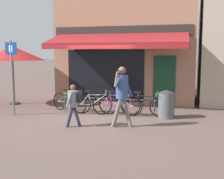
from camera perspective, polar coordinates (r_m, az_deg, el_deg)
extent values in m
plane|color=brown|center=(9.66, -4.36, -5.82)|extent=(160.00, 160.00, 0.00)
cube|color=#9E7056|center=(13.41, 3.22, 9.74)|extent=(6.15, 3.00, 5.51)
cube|color=black|center=(12.13, -1.40, 2.89)|extent=(3.38, 0.04, 2.20)
cube|color=#143D28|center=(11.70, 10.55, 1.61)|extent=(0.90, 0.04, 2.10)
cube|color=#282623|center=(11.95, 1.74, 11.74)|extent=(5.84, 0.06, 0.44)
cube|color=maroon|center=(11.14, 0.78, 10.38)|extent=(5.53, 1.67, 0.50)
cube|color=maroon|center=(10.33, -0.34, 8.81)|extent=(5.53, 0.03, 0.20)
cylinder|color=#47494F|center=(10.26, -0.86, -1.89)|extent=(3.53, 0.04, 0.04)
cylinder|color=#47494F|center=(10.89, -9.58, -2.92)|extent=(0.04, 0.04, 0.55)
cylinder|color=#47494F|center=(9.99, 8.66, -3.83)|extent=(0.04, 0.04, 0.55)
torus|color=black|center=(10.40, -6.67, -2.95)|extent=(0.66, 0.30, 0.69)
cylinder|color=#9E9EA3|center=(10.40, -6.67, -2.95)|extent=(0.09, 0.08, 0.07)
torus|color=black|center=(11.13, -10.59, -2.35)|extent=(0.66, 0.30, 0.69)
cylinder|color=#9E9EA3|center=(11.13, -10.59, -2.35)|extent=(0.09, 0.08, 0.07)
cylinder|color=#23703D|center=(10.65, -8.25, -1.90)|extent=(0.55, 0.25, 0.37)
cylinder|color=#23703D|center=(10.64, -8.42, -0.93)|extent=(0.61, 0.26, 0.05)
cylinder|color=#23703D|center=(10.87, -9.45, -1.69)|extent=(0.12, 0.07, 0.36)
cylinder|color=#23703D|center=(11.00, -9.94, -2.49)|extent=(0.35, 0.16, 0.05)
cylinder|color=#23703D|center=(10.99, -10.11, -1.55)|extent=(0.30, 0.15, 0.36)
cylinder|color=#23703D|center=(10.41, -6.92, -2.04)|extent=(0.15, 0.08, 0.34)
cylinder|color=#9E9EA3|center=(10.87, -9.68, -0.48)|extent=(0.06, 0.04, 0.11)
cube|color=black|center=(10.87, -9.75, -0.10)|extent=(0.26, 0.18, 0.05)
cylinder|color=#9E9EA3|center=(10.42, -7.18, -0.75)|extent=(0.03, 0.04, 0.14)
cylinder|color=#9E9EA3|center=(10.40, -7.19, -0.37)|extent=(0.21, 0.49, 0.03)
torus|color=black|center=(10.20, -0.62, -3.04)|extent=(0.72, 0.23, 0.72)
cylinder|color=#9E9EA3|center=(10.20, -0.62, -3.04)|extent=(0.08, 0.08, 0.07)
torus|color=black|center=(10.30, -6.26, -2.98)|extent=(0.72, 0.23, 0.72)
cylinder|color=#9E9EA3|center=(10.30, -6.26, -2.98)|extent=(0.08, 0.08, 0.07)
cylinder|color=#BCB7B2|center=(10.19, -2.79, -2.15)|extent=(0.56, 0.14, 0.38)
cylinder|color=#BCB7B2|center=(10.16, -3.01, -1.12)|extent=(0.61, 0.17, 0.05)
cylinder|color=#BCB7B2|center=(10.22, -4.52, -2.09)|extent=(0.11, 0.08, 0.38)
cylinder|color=#BCB7B2|center=(10.28, -5.28, -3.04)|extent=(0.35, 0.11, 0.05)
cylinder|color=#BCB7B2|center=(10.24, -5.51, -2.03)|extent=(0.31, 0.08, 0.37)
cylinder|color=#BCB7B2|center=(10.17, -0.94, -2.11)|extent=(0.15, 0.08, 0.35)
cylinder|color=#9E9EA3|center=(10.18, -4.84, -0.79)|extent=(0.06, 0.04, 0.11)
cube|color=black|center=(10.17, -4.93, -0.40)|extent=(0.26, 0.15, 0.05)
cylinder|color=#9E9EA3|center=(10.12, -1.26, -0.79)|extent=(0.03, 0.04, 0.14)
cylinder|color=#9E9EA3|center=(10.11, -1.26, -0.40)|extent=(0.14, 0.51, 0.05)
torus|color=black|center=(9.89, 4.14, -3.35)|extent=(0.73, 0.10, 0.73)
cylinder|color=#9E9EA3|center=(9.89, 4.14, -3.35)|extent=(0.07, 0.07, 0.07)
torus|color=black|center=(10.09, -2.04, -3.12)|extent=(0.73, 0.10, 0.73)
cylinder|color=#9E9EA3|center=(10.09, -2.04, -3.12)|extent=(0.07, 0.07, 0.07)
cylinder|color=#892D7A|center=(9.92, 1.77, -2.35)|extent=(0.61, 0.06, 0.39)
cylinder|color=#892D7A|center=(9.89, 1.53, -1.27)|extent=(0.68, 0.07, 0.05)
cylinder|color=#892D7A|center=(9.98, -0.14, -2.23)|extent=(0.12, 0.05, 0.39)
cylinder|color=#892D7A|center=(10.05, -0.98, -3.21)|extent=(0.39, 0.06, 0.05)
cylinder|color=#892D7A|center=(10.02, -1.21, -2.15)|extent=(0.33, 0.04, 0.38)
cylinder|color=#892D7A|center=(9.87, 3.80, -2.36)|extent=(0.16, 0.05, 0.35)
cylinder|color=#9E9EA3|center=(9.95, -0.47, -0.87)|extent=(0.06, 0.03, 0.11)
cube|color=black|center=(9.94, -0.55, -0.47)|extent=(0.25, 0.11, 0.05)
cylinder|color=#9E9EA3|center=(9.83, 3.46, -0.97)|extent=(0.03, 0.03, 0.14)
cylinder|color=#9E9EA3|center=(9.82, 3.46, -0.57)|extent=(0.05, 0.52, 0.04)
torus|color=black|center=(9.79, 9.73, -3.53)|extent=(0.74, 0.11, 0.74)
cylinder|color=#9E9EA3|center=(9.79, 9.73, -3.53)|extent=(0.07, 0.07, 0.07)
torus|color=black|center=(9.96, 3.75, -3.25)|extent=(0.74, 0.11, 0.74)
cylinder|color=#9E9EA3|center=(9.96, 3.75, -3.25)|extent=(0.07, 0.07, 0.07)
cylinder|color=black|center=(9.80, 7.44, -2.50)|extent=(0.58, 0.07, 0.39)
cylinder|color=black|center=(9.76, 7.22, -1.39)|extent=(0.64, 0.05, 0.05)
cylinder|color=black|center=(9.85, 5.60, -2.36)|extent=(0.12, 0.07, 0.39)
cylinder|color=black|center=(9.92, 4.78, -3.35)|extent=(0.37, 0.04, 0.05)
cylinder|color=black|center=(9.88, 4.56, -2.27)|extent=(0.32, 0.07, 0.39)
cylinder|color=black|center=(9.75, 9.41, -2.53)|extent=(0.15, 0.06, 0.36)
cylinder|color=#9E9EA3|center=(9.81, 5.29, -0.98)|extent=(0.06, 0.03, 0.11)
cube|color=black|center=(9.80, 5.20, -0.57)|extent=(0.24, 0.11, 0.06)
cylinder|color=#9E9EA3|center=(9.71, 9.10, -1.11)|extent=(0.03, 0.04, 0.14)
cylinder|color=#9E9EA3|center=(9.69, 9.10, -0.71)|extent=(0.04, 0.52, 0.06)
cylinder|color=slate|center=(8.40, 0.97, -4.81)|extent=(0.38, 0.17, 0.90)
cylinder|color=slate|center=(8.49, 3.07, -4.69)|extent=(0.38, 0.17, 0.90)
cylinder|color=#334C7F|center=(8.31, 2.05, 0.48)|extent=(0.42, 0.42, 0.69)
sphere|color=brown|center=(8.27, 2.07, 3.87)|extent=(0.23, 0.23, 0.23)
cylinder|color=#334C7F|center=(8.47, 3.21, 0.60)|extent=(0.31, 0.13, 0.61)
cylinder|color=#334C7F|center=(8.12, 1.13, 1.44)|extent=(0.24, 0.18, 0.30)
cylinder|color=brown|center=(8.13, 0.93, 2.09)|extent=(0.17, 0.20, 0.46)
cube|color=black|center=(8.14, 1.19, 3.66)|extent=(0.03, 0.07, 0.14)
cylinder|color=#282D47|center=(8.52, -8.58, -5.59)|extent=(0.28, 0.14, 0.64)
cylinder|color=#282D47|center=(8.64, -7.18, -5.39)|extent=(0.28, 0.14, 0.64)
cylinder|color=gray|center=(8.48, -7.94, -1.90)|extent=(0.35, 0.35, 0.48)
sphere|color=brown|center=(8.43, -7.98, 0.43)|extent=(0.16, 0.16, 0.16)
cylinder|color=gray|center=(8.63, -7.23, -1.72)|extent=(0.23, 0.17, 0.43)
cylinder|color=gray|center=(8.33, -8.68, -2.08)|extent=(0.23, 0.17, 0.43)
cube|color=black|center=(8.42, -6.49, -1.53)|extent=(0.18, 0.27, 0.29)
cylinder|color=#515459|center=(9.78, 10.97, -3.20)|extent=(0.54, 0.54, 0.86)
cone|color=#33353A|center=(9.70, 11.04, -0.37)|extent=(0.56, 0.56, 0.11)
cylinder|color=slate|center=(10.53, -19.57, 2.15)|extent=(0.07, 0.07, 2.64)
cube|color=#14429E|center=(10.48, -19.85, 7.81)|extent=(0.44, 0.02, 0.44)
cube|color=white|center=(10.47, -19.90, 7.81)|extent=(0.14, 0.01, 0.22)
cylinder|color=#4C3D2D|center=(12.80, -19.37, 2.61)|extent=(0.05, 0.05, 2.46)
cone|color=red|center=(12.76, -19.56, 6.98)|extent=(2.67, 2.67, 0.60)
cylinder|color=#262628|center=(12.95, -19.14, -2.68)|extent=(0.44, 0.44, 0.06)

